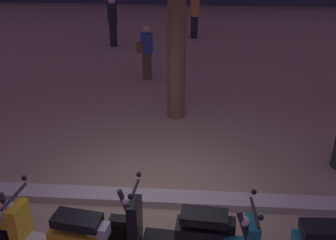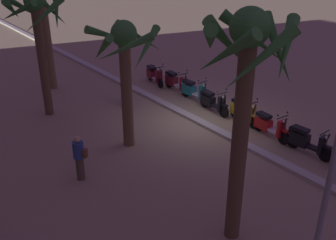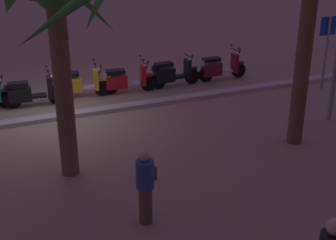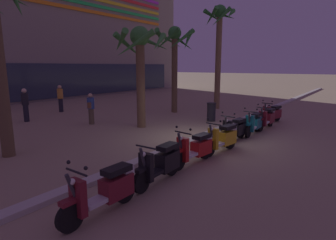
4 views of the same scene
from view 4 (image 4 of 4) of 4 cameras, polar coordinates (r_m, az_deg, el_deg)
The scene contains 17 objects.
ground_plane at distance 10.93m, azimuth 6.79°, elevation -3.80°, with size 200.00×200.00×0.00m, color #9E896B.
curb_strip at distance 10.92m, azimuth 6.66°, elevation -3.48°, with size 60.00×0.36×0.12m, color #BCB7AD.
scooter_maroon_second_in_line at distance 5.57m, azimuth -12.76°, elevation -13.98°, with size 1.81×0.56×1.17m.
scooter_black_far_back at distance 6.80m, azimuth -1.38°, elevation -8.91°, with size 1.77×0.56×1.04m.
scooter_red_tail_end at distance 8.09m, azimuth 5.74°, elevation -5.84°, with size 1.80×0.56×1.17m.
scooter_yellow_mid_rear at distance 9.27m, azimuth 11.28°, elevation -3.71°, with size 1.72×0.61×1.17m.
scooter_black_gap_after_mid at distance 10.73m, azimuth 13.71°, elevation -1.89°, with size 1.81×0.56×1.17m.
scooter_teal_lead_nearest at distance 12.01m, azimuth 17.36°, elevation -0.66°, with size 1.79×0.56×1.17m.
scooter_maroon_last_in_row at distance 13.32m, azimuth 19.80°, elevation 0.35°, with size 1.83×0.56×1.17m.
scooter_maroon_mid_centre at distance 14.79m, azimuth 20.79°, elevation 1.22°, with size 1.78×0.70×1.17m.
palm_tree_by_mall_entrance at distance 16.84m, azimuth 1.36°, elevation 14.54°, with size 2.52×2.50×5.08m.
palm_tree_near_sign at distance 12.64m, azimuth -5.81°, elevation 13.44°, with size 2.57×2.58×4.51m.
palm_tree_mid_walkway at distance 18.68m, azimuth 10.53°, elevation 16.94°, with size 2.02×2.01×6.57m.
pedestrian_by_palm_tree at distance 15.74m, azimuth -27.38°, elevation 2.91°, with size 0.34×0.34×1.69m.
pedestrian_strolling_near_curb at distance 18.28m, azimuth -21.34°, elevation 4.28°, with size 0.34×0.34×1.65m.
pedestrian_window_shopping at distance 13.89m, azimuth -15.64°, elevation 2.39°, with size 0.45×0.39×1.51m.
litter_bin at distance 14.36m, azimuth 8.93°, elevation 1.69°, with size 0.48×0.48×0.95m.
Camera 4 is at (-9.20, -5.19, 2.79)m, focal length 29.52 mm.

